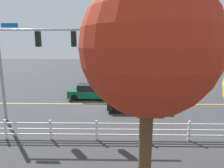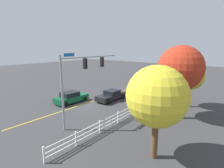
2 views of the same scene
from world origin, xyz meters
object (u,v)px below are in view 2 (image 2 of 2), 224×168
Objects in this scene: car_0 at (71,97)px; tree_1 at (157,97)px; tree_2 at (180,68)px; car_2 at (111,96)px; tree_0 at (190,76)px; car_1 at (148,83)px.

tree_1 is (4.06, 13.78, 3.49)m from car_0.
car_0 is 13.88m from tree_2.
tree_1 is 7.74m from tree_2.
tree_0 reaches higher than car_2.
tree_2 is (0.64, 9.24, 4.51)m from car_2.
car_0 is at bearing -39.38° from car_2.
car_1 is at bearing -151.49° from tree_1.
car_1 is at bearing -10.57° from car_0.
tree_1 is at bearing 6.26° from tree_0.
tree_2 reaches higher than car_0.
tree_2 is (-7.60, -1.11, 0.97)m from tree_1.
car_0 reaches higher than car_1.
car_0 is 1.10× the size of car_1.
tree_0 is at bearing 112.80° from car_2.
car_1 is 15.39m from tree_2.
tree_0 is 0.74× the size of tree_2.
tree_2 is (4.43, 0.21, 1.37)m from tree_0.
tree_2 reaches higher than tree_1.
car_0 is 15.10m from tree_0.
tree_0 is (7.02, 9.02, 3.15)m from car_1.
tree_0 is 0.89× the size of tree_1.
tree_1 is at bearing 8.31° from tree_2.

